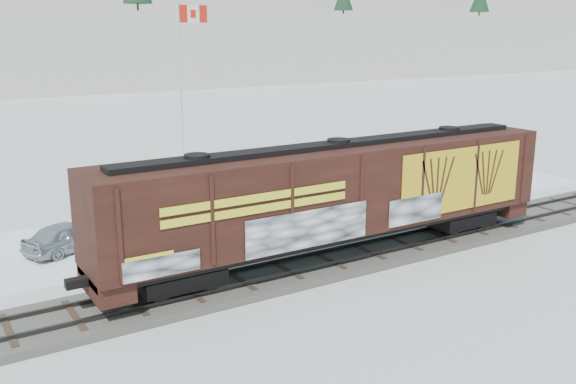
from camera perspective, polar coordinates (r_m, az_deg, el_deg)
ground at (r=27.33m, az=6.85°, el=-5.72°), size 500.00×500.00×0.00m
rail_track at (r=27.28m, az=6.86°, el=-5.43°), size 50.00×3.40×0.43m
parking_strip at (r=33.20m, az=-1.24°, el=-1.97°), size 40.00×8.00×0.03m
hopper_railcar at (r=25.57m, az=4.44°, el=-0.02°), size 19.99×3.06×4.61m
flagpole at (r=38.96m, az=-9.25°, el=6.22°), size 2.30×0.90×10.87m
car_silver at (r=29.12m, az=-18.99°, el=-3.71°), size 4.20×3.01×1.33m
car_white at (r=36.09m, az=5.95°, el=0.51°), size 4.67×2.35×1.47m
car_dark at (r=34.97m, az=7.03°, el=-0.10°), size 4.52×1.86×1.31m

